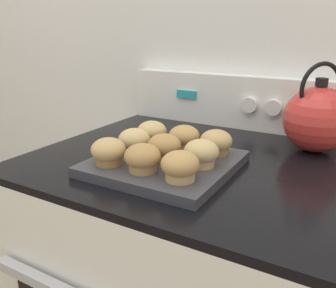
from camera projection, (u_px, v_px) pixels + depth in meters
wall_back at (246, 26)px, 1.11m from camera, size 8.00×0.05×2.40m
control_panel at (237, 101)px, 1.14m from camera, size 0.73×0.07×0.17m
muffin_pan at (165, 163)px, 0.81m from camera, size 0.30×0.30×0.02m
muffin_r0_c0 at (108, 152)px, 0.77m from camera, size 0.08×0.08×0.06m
muffin_r0_c1 at (143, 158)px, 0.73m from camera, size 0.08×0.08×0.06m
muffin_r0_c2 at (180, 166)px, 0.69m from camera, size 0.08×0.08×0.06m
muffin_r1_c0 at (134, 141)px, 0.84m from camera, size 0.08×0.08×0.06m
muffin_r1_c1 at (164, 147)px, 0.80m from camera, size 0.08×0.08×0.06m
muffin_r1_c2 at (201, 153)px, 0.76m from camera, size 0.08×0.08×0.06m
muffin_r2_c0 at (152, 133)px, 0.91m from camera, size 0.08×0.08×0.06m
muffin_r2_c1 at (184, 137)px, 0.87m from camera, size 0.08×0.08×0.06m
muffin_r2_c2 at (216, 142)px, 0.83m from camera, size 0.08×0.08×0.06m
tea_kettle at (317, 118)px, 0.90m from camera, size 0.17×0.19×0.23m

